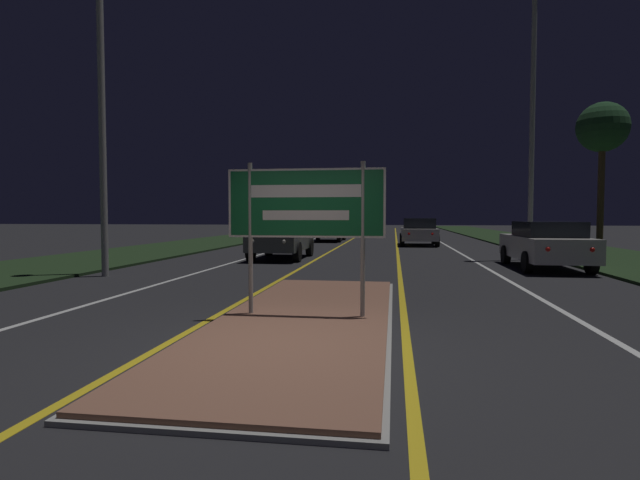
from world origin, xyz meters
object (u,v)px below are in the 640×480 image
at_px(highway_sign, 306,208).
at_px(streetlight_right_near, 533,79).
at_px(car_receding_0, 545,244).
at_px(streetlight_left_near, 101,73).
at_px(car_approaching_0, 282,238).
at_px(car_approaching_1, 328,230).
at_px(car_receding_1, 419,231).

xyz_separation_m(highway_sign, streetlight_right_near, (6.30, 11.74, 4.83)).
height_order(streetlight_right_near, car_receding_0, streetlight_right_near).
distance_m(highway_sign, streetlight_left_near, 8.78).
bearing_deg(streetlight_left_near, car_approaching_0, 60.25).
height_order(car_receding_0, car_approaching_1, car_receding_0).
bearing_deg(car_receding_0, car_approaching_1, 119.49).
xyz_separation_m(car_receding_0, car_approaching_0, (-8.80, 2.38, 0.02)).
distance_m(streetlight_right_near, car_receding_1, 10.85).
xyz_separation_m(car_receding_0, car_receding_1, (-3.26, 11.58, 0.00)).
bearing_deg(car_approaching_0, streetlight_left_near, -119.75).
bearing_deg(car_receding_1, car_approaching_0, -121.05).
xyz_separation_m(highway_sign, car_approaching_0, (-2.85, 10.96, -0.96)).
distance_m(streetlight_right_near, car_approaching_0, 10.86).
distance_m(streetlight_left_near, car_approaching_0, 8.42).
distance_m(car_approaching_0, car_approaching_1, 13.12).
relative_size(streetlight_left_near, car_approaching_1, 1.77).
distance_m(streetlight_right_near, car_approaching_1, 16.43).
relative_size(car_receding_1, car_approaching_1, 0.86).
bearing_deg(highway_sign, streetlight_left_near, 142.68).
xyz_separation_m(car_receding_1, car_approaching_0, (-5.54, -9.20, 0.02)).
relative_size(streetlight_right_near, car_approaching_0, 2.40).
bearing_deg(car_receding_0, car_receding_1, 105.72).
xyz_separation_m(highway_sign, car_receding_1, (2.69, 20.16, -0.98)).
bearing_deg(streetlight_right_near, car_approaching_0, -175.14).
bearing_deg(car_approaching_0, streetlight_right_near, 4.86).
distance_m(streetlight_right_near, car_receding_0, 6.63).
xyz_separation_m(streetlight_left_near, car_receding_0, (12.30, 3.73, -4.63)).
relative_size(car_receding_0, car_approaching_1, 0.95).
distance_m(streetlight_left_near, car_receding_0, 13.66).
bearing_deg(car_approaching_0, highway_sign, -75.40).
height_order(streetlight_right_near, car_approaching_0, streetlight_right_near).
distance_m(car_receding_0, car_approaching_0, 9.12).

